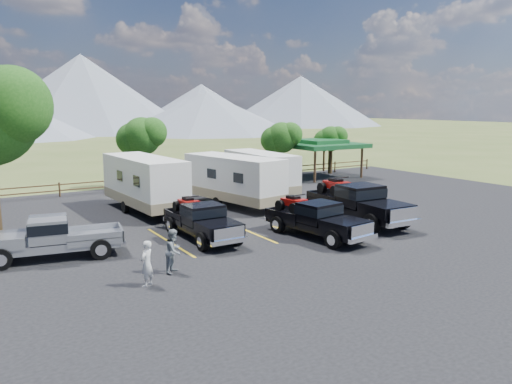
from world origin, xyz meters
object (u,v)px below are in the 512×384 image
rig_left (201,220)px  trailer_right (260,173)px  rig_center (315,218)px  trailer_left (144,183)px  trailer_center (234,180)px  pickup_silver (53,237)px  person_b (174,251)px  pavilion (320,144)px  person_a (147,263)px  rig_right (357,202)px

rig_left → trailer_right: bearing=44.6°
rig_center → trailer_left: size_ratio=0.63×
trailer_center → pickup_silver: 12.47m
trailer_left → person_b: trailer_left is taller
pavilion → pickup_silver: (-23.85, -12.82, -1.88)m
trailer_right → person_a: 17.87m
pavilion → person_a: (-21.72, -17.79, -1.96)m
pavilion → rig_left: size_ratio=1.14×
trailer_center → person_a: size_ratio=5.56×
trailer_center → person_a: 13.79m
trailer_left → pickup_silver: size_ratio=1.57×
rig_left → pavilion: bearing=37.2°
rig_center → person_b: (-7.52, -1.24, -0.08)m
rig_left → pickup_silver: (-6.36, 0.35, -0.01)m
trailer_right → trailer_center: bearing=-143.0°
pickup_silver → person_a: 5.42m
pavilion → person_b: 26.59m
pavilion → rig_center: 20.40m
rig_right → trailer_center: (-3.51, 6.95, 0.52)m
pavilion → trailer_right: bearing=-151.2°
rig_right → person_b: size_ratio=4.16×
pavilion → rig_center: size_ratio=1.08×
trailer_center → person_b: size_ratio=5.42×
rig_right → person_b: rig_right is taller
rig_left → person_a: (-4.22, -4.62, -0.08)m
trailer_center → person_a: (-9.10, -10.33, -0.80)m
rig_right → person_b: bearing=-164.9°
rig_left → person_b: size_ratio=3.35×
pavilion → rig_left: bearing=-143.0°
rig_left → pickup_silver: 6.37m
rig_left → rig_center: (4.62, -2.54, 0.02)m
rig_right → pickup_silver: size_ratio=1.17×
rig_left → trailer_right: 11.62m
rig_center → trailer_center: 8.28m
person_a → person_b: (1.32, 0.85, 0.02)m
rig_center → trailer_right: trailer_right is taller
trailer_center → trailer_right: trailer_center is taller
rig_center → rig_right: size_ratio=0.85×
trailer_right → pavilion: bearing=30.6°
rig_left → trailer_right: size_ratio=0.65×
person_b → rig_right: bearing=-29.9°
person_a → trailer_left: bearing=-146.2°
trailer_right → person_a: (-12.52, -12.74, -0.73)m
trailer_left → rig_right: bearing=-47.0°
rig_right → rig_left: bearing=174.1°
rig_left → rig_right: bearing=-8.2°
trailer_center → trailer_right: 4.18m
rig_right → trailer_center: trailer_center is taller
rig_center → pickup_silver: 11.35m
rig_center → rig_right: 4.00m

